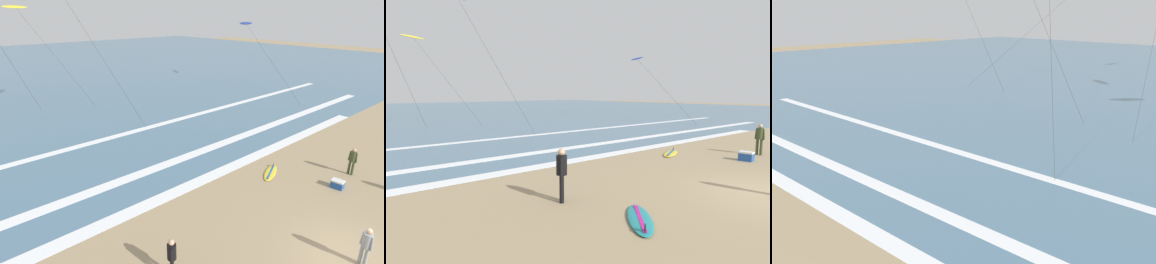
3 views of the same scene
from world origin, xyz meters
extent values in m
plane|color=#9E8763|center=(0.00, 0.00, 0.00)|extent=(160.00, 160.00, 0.00)
cube|color=slate|center=(0.00, 52.51, 0.01)|extent=(140.00, 90.00, 0.01)
cube|color=white|center=(-1.32, 7.91, 0.01)|extent=(36.62, 0.83, 0.01)
cube|color=white|center=(-0.66, 10.74, 0.01)|extent=(51.50, 0.77, 0.01)
cube|color=white|center=(0.60, 16.87, 0.01)|extent=(53.68, 0.65, 0.01)
cylinder|color=gray|center=(0.06, -0.48, 0.41)|extent=(0.13, 0.13, 0.82)
cylinder|color=gray|center=(0.12, -0.29, 0.41)|extent=(0.13, 0.13, 0.82)
cylinder|color=gray|center=(0.09, -0.39, 1.11)|extent=(0.32, 0.32, 0.58)
cylinder|color=gray|center=(0.03, -0.57, 1.08)|extent=(0.13, 0.15, 0.56)
cylinder|color=gray|center=(0.14, -0.21, 1.08)|extent=(0.13, 0.15, 0.56)
sphere|color=tan|center=(0.09, -0.39, 1.49)|extent=(0.21, 0.21, 0.21)
cylinder|color=#384223|center=(6.67, 3.00, 0.41)|extent=(0.13, 0.13, 0.82)
cylinder|color=#384223|center=(6.66, 2.80, 0.41)|extent=(0.13, 0.13, 0.82)
cylinder|color=#384223|center=(6.67, 2.90, 1.11)|extent=(0.32, 0.32, 0.58)
cylinder|color=#384223|center=(6.67, 3.09, 1.08)|extent=(0.09, 0.14, 0.56)
cylinder|color=#384223|center=(6.66, 2.71, 1.08)|extent=(0.09, 0.14, 0.56)
sphere|color=tan|center=(6.67, 2.90, 1.49)|extent=(0.21, 0.21, 0.21)
cylinder|color=black|center=(-5.47, 3.70, 1.11)|extent=(0.32, 0.32, 0.58)
cylinder|color=black|center=(-5.35, 3.85, 1.08)|extent=(0.15, 0.16, 0.56)
cylinder|color=black|center=(-5.59, 3.56, 1.08)|extent=(0.15, 0.16, 0.56)
sphere|color=tan|center=(-5.47, 3.70, 1.49)|extent=(0.21, 0.21, 0.21)
ellipsoid|color=yellow|center=(3.34, 5.93, 0.04)|extent=(2.16, 1.41, 0.09)
cube|color=#1959B2|center=(3.34, 5.93, 0.09)|extent=(1.67, 0.83, 0.01)
cube|color=black|center=(4.08, 6.27, 0.17)|extent=(0.12, 0.06, 0.16)
ellipsoid|color=blue|center=(21.53, 23.50, 7.37)|extent=(2.01, 3.24, 0.43)
cylinder|color=#333333|center=(19.55, 18.04, 3.69)|extent=(4.00, 10.94, 7.39)
cylinder|color=#333333|center=(0.16, 19.17, 5.18)|extent=(3.99, 4.33, 10.36)
ellipsoid|color=yellow|center=(-1.40, 35.78, 9.17)|extent=(3.16, 2.28, 0.43)
cylinder|color=#333333|center=(0.21, 30.73, 4.59)|extent=(3.24, 10.12, 9.19)
cube|color=#1E4C9E|center=(4.67, 2.69, 0.18)|extent=(0.50, 0.64, 0.36)
cube|color=silver|center=(4.67, 2.69, 0.40)|extent=(0.51, 0.65, 0.08)
camera|label=1|loc=(-10.37, -2.97, 8.61)|focal=28.98mm
camera|label=2|loc=(-11.10, -3.72, 3.24)|focal=30.49mm
camera|label=3|loc=(13.61, -0.58, 7.88)|focal=43.67mm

